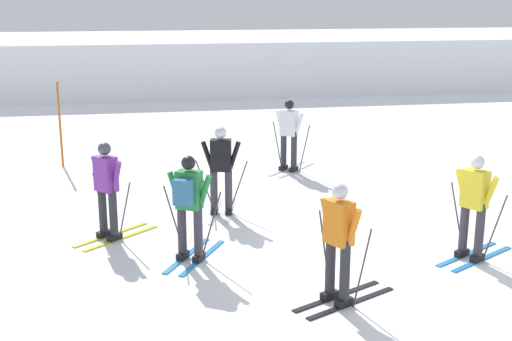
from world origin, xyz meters
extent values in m
plane|color=white|center=(0.00, 0.00, 0.00)|extent=(120.00, 120.00, 0.00)
cube|color=white|center=(0.00, 21.72, 1.11)|extent=(80.00, 9.51, 2.21)
cube|color=#237AC6|center=(1.71, -0.05, 0.01)|extent=(1.43, 0.89, 0.02)
cube|color=#237AC6|center=(1.85, -0.29, 0.01)|extent=(1.43, 0.89, 0.02)
cube|color=black|center=(1.58, -0.12, 0.07)|extent=(0.28, 0.23, 0.10)
cube|color=black|center=(1.72, -0.37, 0.07)|extent=(0.28, 0.23, 0.10)
cylinder|color=#38333D|center=(1.58, -0.12, 0.55)|extent=(0.14, 0.14, 0.85)
cylinder|color=#38333D|center=(1.72, -0.37, 0.55)|extent=(0.14, 0.14, 0.85)
cube|color=yellow|center=(1.65, -0.24, 1.17)|extent=(0.40, 0.45, 0.60)
cylinder|color=yellow|center=(1.54, -0.02, 1.16)|extent=(0.21, 0.27, 0.55)
cylinder|color=yellow|center=(1.79, -0.45, 1.16)|extent=(0.21, 0.27, 0.55)
sphere|color=silver|center=(1.65, -0.24, 1.60)|extent=(0.22, 0.22, 0.22)
cylinder|color=#38383D|center=(1.57, 0.09, 0.58)|extent=(0.19, 0.30, 1.17)
cylinder|color=#38383D|center=(1.90, -0.48, 0.58)|extent=(0.19, 0.30, 1.17)
cube|color=black|center=(-0.83, -1.21, 0.01)|extent=(1.46, 0.82, 0.02)
cube|color=black|center=(-0.70, -1.46, 0.01)|extent=(1.46, 0.82, 0.02)
cube|color=black|center=(-0.96, -1.28, 0.07)|extent=(0.29, 0.23, 0.10)
cube|color=black|center=(-0.83, -1.53, 0.07)|extent=(0.29, 0.23, 0.10)
cylinder|color=#2D2D33|center=(-0.96, -1.28, 0.55)|extent=(0.14, 0.14, 0.85)
cylinder|color=#2D2D33|center=(-0.83, -1.53, 0.55)|extent=(0.14, 0.14, 0.85)
cube|color=orange|center=(-0.90, -1.40, 1.17)|extent=(0.39, 0.45, 0.60)
cylinder|color=orange|center=(-0.99, -1.17, 1.16)|extent=(0.20, 0.27, 0.55)
cylinder|color=orange|center=(-0.76, -1.62, 1.16)|extent=(0.20, 0.27, 0.55)
sphere|color=silver|center=(-0.90, -1.40, 1.60)|extent=(0.22, 0.22, 0.22)
cylinder|color=#38383D|center=(-0.97, -1.04, 0.60)|extent=(0.15, 0.27, 1.20)
cylinder|color=#38383D|center=(-0.64, -1.68, 0.60)|extent=(0.15, 0.27, 1.20)
cube|color=#237AC6|center=(-2.78, 0.69, 0.01)|extent=(0.87, 1.43, 0.02)
cube|color=#237AC6|center=(-2.54, 0.55, 0.01)|extent=(0.87, 1.43, 0.02)
cube|color=black|center=(-2.85, 0.56, 0.07)|extent=(0.23, 0.29, 0.10)
cube|color=black|center=(-2.61, 0.42, 0.07)|extent=(0.23, 0.29, 0.10)
cylinder|color=#38333D|center=(-2.85, 0.56, 0.55)|extent=(0.14, 0.14, 0.85)
cylinder|color=#38333D|center=(-2.61, 0.42, 0.55)|extent=(0.14, 0.14, 0.85)
cube|color=#23843D|center=(-2.73, 0.49, 1.17)|extent=(0.45, 0.40, 0.60)
cylinder|color=#23843D|center=(-2.94, 0.63, 1.16)|extent=(0.27, 0.21, 0.55)
cylinder|color=#23843D|center=(-2.50, 0.38, 1.16)|extent=(0.27, 0.21, 0.55)
sphere|color=black|center=(-2.73, 0.49, 1.60)|extent=(0.22, 0.22, 0.22)
cylinder|color=#38383D|center=(-2.96, 0.73, 0.58)|extent=(0.34, 0.21, 1.17)
cylinder|color=#38383D|center=(-2.41, 0.42, 0.58)|extent=(0.34, 0.21, 1.17)
cube|color=teal|center=(-2.84, 0.31, 1.19)|extent=(0.33, 0.30, 0.40)
cube|color=gold|center=(-4.01, 1.91, 0.01)|extent=(1.27, 1.11, 0.02)
cube|color=gold|center=(-3.83, 1.70, 0.01)|extent=(1.27, 1.11, 0.02)
cube|color=black|center=(-4.12, 1.81, 0.07)|extent=(0.28, 0.26, 0.10)
cube|color=black|center=(-3.94, 1.60, 0.07)|extent=(0.28, 0.26, 0.10)
cylinder|color=#2D2D33|center=(-4.12, 1.81, 0.55)|extent=(0.14, 0.14, 0.85)
cylinder|color=#2D2D33|center=(-3.94, 1.60, 0.55)|extent=(0.14, 0.14, 0.85)
cube|color=purple|center=(-4.03, 1.71, 1.17)|extent=(0.43, 0.44, 0.60)
cylinder|color=purple|center=(-4.18, 1.91, 1.16)|extent=(0.23, 0.25, 0.55)
cylinder|color=purple|center=(-3.85, 1.53, 1.16)|extent=(0.23, 0.25, 0.55)
sphere|color=#4C4C56|center=(-4.03, 1.71, 1.60)|extent=(0.22, 0.22, 0.22)
cylinder|color=#38383D|center=(-4.16, 2.01, 0.54)|extent=(0.26, 0.30, 1.09)
cylinder|color=#38383D|center=(-3.75, 1.53, 0.54)|extent=(0.26, 0.30, 1.09)
cube|color=silver|center=(0.03, 5.90, 0.01)|extent=(1.14, 1.25, 0.02)
cube|color=silver|center=(0.24, 5.71, 0.01)|extent=(1.14, 1.25, 0.02)
cube|color=black|center=(-0.07, 5.79, 0.07)|extent=(0.26, 0.27, 0.10)
cube|color=black|center=(0.14, 5.60, 0.07)|extent=(0.26, 0.27, 0.10)
cylinder|color=#2D2D33|center=(-0.07, 5.79, 0.55)|extent=(0.14, 0.14, 0.85)
cylinder|color=#2D2D33|center=(0.14, 5.60, 0.55)|extent=(0.14, 0.14, 0.85)
cube|color=white|center=(0.03, 5.69, 1.17)|extent=(0.44, 0.43, 0.60)
cylinder|color=white|center=(-0.14, 5.87, 1.16)|extent=(0.25, 0.24, 0.55)
cylinder|color=white|center=(0.23, 5.54, 1.16)|extent=(0.25, 0.24, 0.55)
sphere|color=black|center=(0.03, 5.69, 1.60)|extent=(0.22, 0.22, 0.22)
cylinder|color=#38383D|center=(-0.17, 6.01, 0.57)|extent=(0.22, 0.20, 1.15)
cylinder|color=#38383D|center=(0.37, 5.52, 0.57)|extent=(0.22, 0.20, 1.15)
cube|color=silver|center=(-2.05, 2.90, 0.01)|extent=(0.46, 1.58, 0.02)
cube|color=silver|center=(-1.78, 2.83, 0.01)|extent=(0.46, 1.58, 0.02)
cube|color=black|center=(-2.09, 2.75, 0.07)|extent=(0.18, 0.28, 0.10)
cube|color=black|center=(-1.82, 2.69, 0.07)|extent=(0.18, 0.28, 0.10)
cylinder|color=#38333D|center=(-2.09, 2.75, 0.55)|extent=(0.14, 0.14, 0.85)
cylinder|color=#38333D|center=(-1.82, 2.69, 0.55)|extent=(0.14, 0.14, 0.85)
cube|color=black|center=(-1.95, 2.72, 1.17)|extent=(0.43, 0.32, 0.60)
cylinder|color=black|center=(-2.19, 2.80, 1.16)|extent=(0.27, 0.15, 0.55)
cylinder|color=black|center=(-1.70, 2.68, 1.16)|extent=(0.27, 0.15, 0.55)
sphere|color=silver|center=(-1.95, 2.72, 1.60)|extent=(0.22, 0.22, 0.22)
cylinder|color=#38383D|center=(-2.24, 2.89, 0.52)|extent=(0.37, 0.11, 1.04)
cylinder|color=#38383D|center=(-1.62, 2.74, 0.52)|extent=(0.37, 0.11, 1.04)
cylinder|color=#C65614|center=(-5.30, 7.12, 1.04)|extent=(0.05, 0.05, 2.07)
camera|label=1|loc=(-3.50, -9.71, 4.13)|focal=48.11mm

